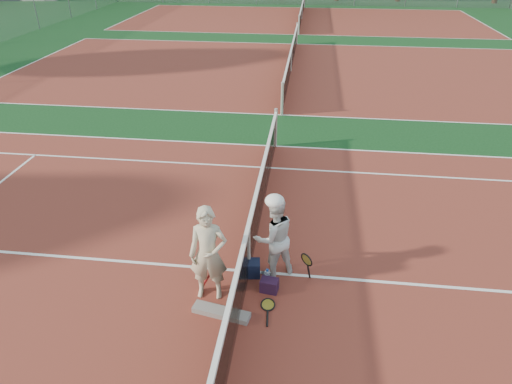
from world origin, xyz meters
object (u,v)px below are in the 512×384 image
Objects in this scene: sports_bag_navy at (249,268)px; racket_spare at (268,305)px; player_a at (208,254)px; sports_bag_purple at (269,285)px; net_main at (249,248)px; player_b at (274,237)px; racket_red at (214,276)px; water_bottle at (267,278)px; racket_black_held at (306,267)px.

racket_spare is at bearing -60.81° from sports_bag_navy.
sports_bag_purple is at bearing 7.25° from player_a.
sports_bag_navy is at bearing 39.96° from player_a.
racket_spare is at bearing -13.11° from player_a.
sports_bag_purple is (0.40, -0.45, -0.39)m from net_main.
sports_bag_navy is at bearing -12.01° from player_b.
racket_red is at bearing -177.50° from sports_bag_purple.
net_main is 36.60× the size of water_bottle.
player_b is 4.10× the size of sports_bag_navy.
racket_red is 0.91m from water_bottle.
player_a reaches higher than racket_black_held.
racket_black_held is at bearing -44.95° from racket_spare.
sports_bag_navy reaches higher than racket_spare.
sports_bag_navy is 0.53m from sports_bag_purple.
sports_bag_purple is (0.93, 0.04, -0.15)m from racket_red.
player_b reaches higher than racket_red.
player_b is 2.52× the size of racket_spare.
racket_black_held is (0.58, -0.16, -0.46)m from player_b.
sports_bag_navy is 0.40m from water_bottle.
player_b reaches higher than water_bottle.
player_a is 1.28m from racket_spare.
racket_red reaches higher than racket_spare.
net_main reaches higher than sports_bag_purple.
sports_bag_purple is (0.38, -0.36, -0.03)m from sports_bag_navy.
player_a reaches higher than player_b.
player_b is (0.98, 0.69, -0.08)m from player_a.
player_a is at bearing -120.20° from racket_red.
sports_bag_purple is (-0.01, 0.35, 0.10)m from racket_spare.
racket_red is 1.02m from racket_spare.
player_b is at bearing 30.67° from player_a.
racket_red is at bearing -136.96° from net_main.
sports_bag_purple is at bearing 58.04° from player_b.
sports_bag_navy is at bearing 25.14° from racket_spare.
net_main is at bearing 102.33° from sports_bag_navy.
water_bottle reaches higher than sports_bag_purple.
sports_bag_navy is at bearing -77.67° from net_main.
net_main is 37.70× the size of sports_bag_purple.
water_bottle is at bearing 109.12° from sports_bag_purple.
player_a is (-0.55, -0.65, 0.33)m from net_main.
racket_spare is at bearing -82.81° from water_bottle.
racket_red is 1.79× the size of water_bottle.
net_main is at bearing 45.10° from player_a.
racket_red reaches higher than water_bottle.
racket_red is 0.91× the size of racket_black_held.
racket_black_held is 1.59× the size of sports_bag_navy.
net_main is 18.30× the size of racket_spare.
net_main is 0.59m from water_bottle.
player_a is 2.86× the size of racket_black_held.
racket_black_held is 0.70m from sports_bag_purple.
player_a is 4.53× the size of sports_bag_navy.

